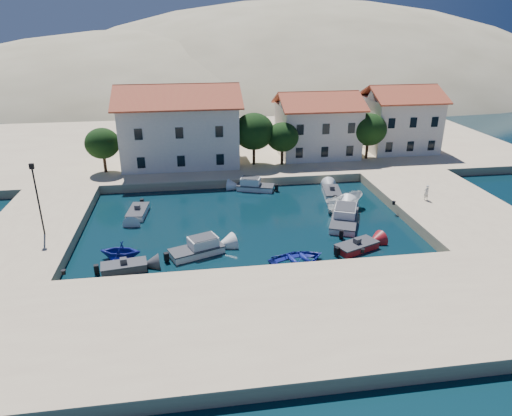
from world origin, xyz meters
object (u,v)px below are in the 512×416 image
at_px(lamppost, 37,193).
at_px(cabin_cruiser_south, 197,249).
at_px(building_right, 400,117).
at_px(cabin_cruiser_east, 344,219).
at_px(building_left, 179,124).
at_px(building_mid, 317,123).
at_px(boat_east, 343,210).
at_px(rowboat_south, 297,263).
at_px(pedestrian, 426,193).

height_order(lamppost, cabin_cruiser_south, lamppost).
bearing_deg(building_right, cabin_cruiser_east, -124.60).
distance_m(cabin_cruiser_south, cabin_cruiser_east, 14.60).
bearing_deg(lamppost, building_left, 60.10).
relative_size(building_right, cabin_cruiser_east, 1.52).
relative_size(building_mid, boat_east, 2.28).
xyz_separation_m(lamppost, rowboat_south, (20.51, -6.33, -4.75)).
xyz_separation_m(lamppost, cabin_cruiser_south, (12.69, -3.70, -4.28)).
bearing_deg(rowboat_south, building_mid, -33.41).
bearing_deg(building_left, building_mid, 3.18).
bearing_deg(cabin_cruiser_south, building_mid, 34.68).
bearing_deg(boat_east, pedestrian, -120.60).
bearing_deg(rowboat_south, cabin_cruiser_east, -57.23).
bearing_deg(pedestrian, boat_east, -19.50).
bearing_deg(cabin_cruiser_east, rowboat_south, 160.89).
bearing_deg(rowboat_south, lamppost, 57.63).
height_order(rowboat_south, pedestrian, pedestrian).
bearing_deg(building_right, pedestrian, -106.21).
height_order(building_mid, cabin_cruiser_east, building_mid).
relative_size(building_mid, cabin_cruiser_east, 1.68).
distance_m(building_mid, rowboat_south, 29.24).
relative_size(building_mid, building_right, 1.11).
xyz_separation_m(building_left, cabin_cruiser_south, (1.19, -23.70, -5.46)).
distance_m(building_mid, pedestrian, 19.68).
relative_size(building_left, building_mid, 1.40).
distance_m(building_left, building_right, 30.07).
xyz_separation_m(building_left, rowboat_south, (9.01, -26.33, -5.94)).
bearing_deg(lamppost, cabin_cruiser_east, 1.09).
distance_m(building_mid, lamppost, 36.21).
bearing_deg(building_left, lamppost, -119.90).
height_order(building_right, lamppost, building_right).
bearing_deg(building_mid, rowboat_south, -108.20).
distance_m(building_left, building_mid, 18.04).
height_order(building_left, boat_east, building_left).
height_order(building_left, rowboat_south, building_left).
height_order(building_right, rowboat_south, building_right).
bearing_deg(building_left, boat_east, -45.10).
bearing_deg(rowboat_south, boat_east, -50.72).
height_order(building_left, pedestrian, building_left).
xyz_separation_m(building_left, boat_east, (16.20, -16.26, -5.94)).
xyz_separation_m(building_right, lamppost, (-41.50, -22.00, -0.72)).
distance_m(building_right, cabin_cruiser_south, 38.92).
bearing_deg(cabin_cruiser_south, lamppost, 142.68).
bearing_deg(building_mid, lamppost, -144.55).
bearing_deg(rowboat_south, cabin_cruiser_south, 56.16).
height_order(building_right, boat_east, building_right).
bearing_deg(pedestrian, building_mid, -83.03).
bearing_deg(cabin_cruiser_east, lamppost, 114.01).
height_order(lamppost, cabin_cruiser_east, lamppost).
distance_m(lamppost, rowboat_south, 21.99).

